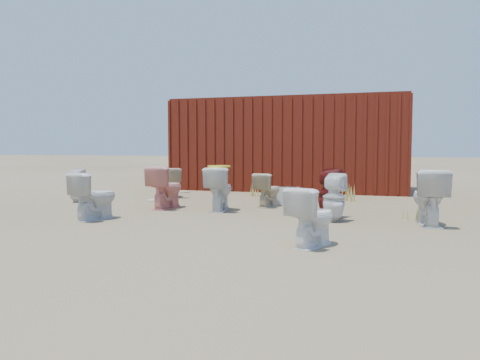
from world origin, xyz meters
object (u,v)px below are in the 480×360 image
(toilet_front_a, at_px, (95,196))
(toilet_front_maroon, at_px, (329,194))
(toilet_back_beige_left, at_px, (173,182))
(toilet_back_beige_right, at_px, (268,190))
(loose_tank, at_px, (286,196))
(toilet_front_e, at_px, (429,197))
(toilet_back_yellowlid, at_px, (219,189))
(toilet_front_c, at_px, (312,217))
(toilet_back_e, at_px, (334,198))
(shipping_container, at_px, (290,145))
(toilet_back_a, at_px, (76,186))
(toilet_front_pink, at_px, (166,187))

(toilet_front_a, xyz_separation_m, toilet_front_maroon, (3.47, 1.23, 0.02))
(toilet_back_beige_left, distance_m, toilet_back_beige_right, 2.66)
(loose_tank, bearing_deg, toilet_front_e, -34.12)
(toilet_back_yellowlid, bearing_deg, toilet_front_c, 121.27)
(toilet_front_maroon, relative_size, toilet_back_e, 1.07)
(loose_tank, bearing_deg, toilet_back_beige_left, 171.00)
(loose_tank, bearing_deg, toilet_back_e, -57.11)
(shipping_container, relative_size, toilet_front_c, 8.77)
(toilet_back_a, distance_m, loose_tank, 4.30)
(toilet_front_maroon, bearing_deg, toilet_back_beige_left, -16.38)
(toilet_front_c, distance_m, toilet_back_yellowlid, 3.24)
(toilet_back_beige_left, bearing_deg, toilet_back_yellowlid, 105.21)
(toilet_front_a, xyz_separation_m, toilet_back_e, (3.58, 0.88, -0.00))
(toilet_back_beige_left, distance_m, loose_tank, 2.78)
(toilet_front_maroon, bearing_deg, toilet_front_e, -177.03)
(toilet_back_beige_left, bearing_deg, toilet_back_beige_right, 128.80)
(toilet_front_e, bearing_deg, loose_tank, -43.55)
(toilet_front_maroon, xyz_separation_m, loose_tank, (-1.02, 1.57, -0.22))
(toilet_back_beige_right, bearing_deg, shipping_container, -70.72)
(toilet_back_a, distance_m, toilet_back_beige_left, 2.08)
(toilet_back_beige_left, bearing_deg, toilet_front_a, 65.37)
(toilet_front_a, xyz_separation_m, toilet_front_pink, (0.46, 1.55, 0.02))
(toilet_front_maroon, distance_m, toilet_back_yellowlid, 2.00)
(loose_tank, bearing_deg, toilet_back_yellowlid, -124.77)
(toilet_front_c, bearing_deg, shipping_container, -55.03)
(toilet_back_beige_right, bearing_deg, toilet_front_pink, 39.53)
(shipping_container, xyz_separation_m, toilet_back_yellowlid, (-0.36, -4.70, -0.81))
(toilet_front_c, relative_size, toilet_back_yellowlid, 0.88)
(toilet_front_c, relative_size, toilet_back_a, 0.99)
(toilet_back_beige_right, xyz_separation_m, loose_tank, (0.26, 0.44, -0.15))
(shipping_container, xyz_separation_m, toilet_front_pink, (-1.40, -4.70, -0.81))
(toilet_back_beige_right, height_order, loose_tank, toilet_back_beige_right)
(shipping_container, relative_size, loose_tank, 12.00)
(toilet_front_a, distance_m, toilet_front_e, 5.02)
(toilet_back_yellowlid, bearing_deg, toilet_front_pink, -7.27)
(toilet_front_pink, bearing_deg, toilet_front_c, 147.35)
(toilet_front_maroon, relative_size, toilet_back_beige_right, 1.22)
(toilet_front_a, distance_m, toilet_back_a, 2.58)
(toilet_front_pink, relative_size, toilet_back_beige_left, 1.17)
(toilet_back_a, bearing_deg, toilet_front_c, 136.92)
(toilet_front_a, height_order, toilet_back_a, toilet_front_a)
(toilet_front_maroon, height_order, toilet_back_a, toilet_front_maroon)
(toilet_back_beige_left, relative_size, toilet_back_yellowlid, 0.86)
(toilet_back_beige_left, xyz_separation_m, toilet_back_e, (3.85, -2.49, 0.03))
(toilet_front_maroon, distance_m, toilet_back_a, 5.26)
(shipping_container, relative_size, toilet_front_maroon, 7.63)
(toilet_front_a, relative_size, loose_tank, 1.48)
(toilet_front_pink, bearing_deg, toilet_back_a, -2.10)
(toilet_front_pink, xyz_separation_m, toilet_back_a, (-2.20, 0.35, -0.05))
(shipping_container, bearing_deg, toilet_back_yellowlid, -94.34)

